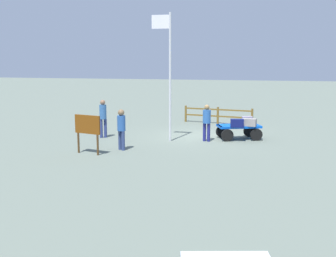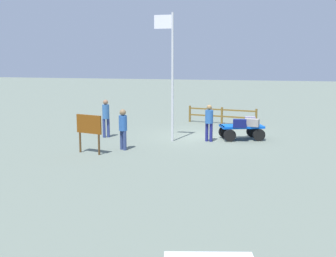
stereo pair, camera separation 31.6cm
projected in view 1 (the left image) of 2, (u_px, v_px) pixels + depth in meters
ground_plane at (203, 136)px, 20.01m from camera, size 120.00×120.00×0.00m
luggage_cart at (238, 129)px, 19.23m from camera, size 2.17×1.75×0.65m
suitcase_olive at (247, 120)px, 19.58m from camera, size 0.52×0.41×0.34m
suitcase_grey at (249, 122)px, 18.87m from camera, size 0.65×0.41×0.34m
suitcase_tan at (237, 123)px, 18.57m from camera, size 0.62×0.40×0.36m
worker_lead at (207, 120)px, 18.61m from camera, size 0.41×0.41×1.64m
worker_trailing at (121, 126)px, 16.76m from camera, size 0.45×0.45×1.65m
worker_supervisor at (103, 116)px, 19.50m from camera, size 0.45×0.45×1.77m
flagpole at (168, 67)px, 18.32m from camera, size 0.88×0.10×5.61m
signboard at (87, 128)px, 16.04m from camera, size 1.15×0.33×1.51m
wooden_fence at (218, 114)px, 23.95m from camera, size 4.01×0.73×0.95m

